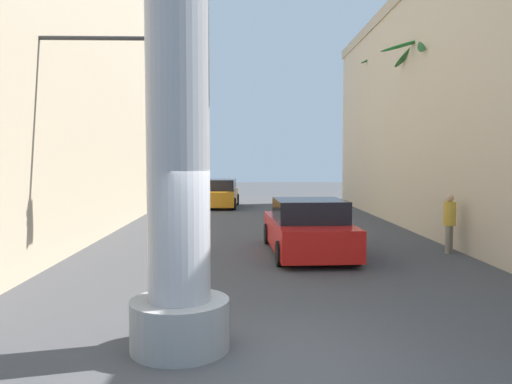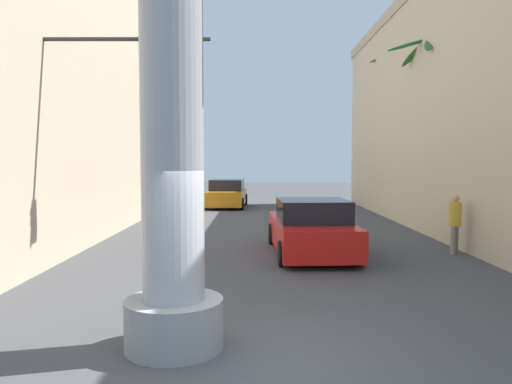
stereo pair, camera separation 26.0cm
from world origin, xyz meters
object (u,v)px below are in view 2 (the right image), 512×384
traffic_light_mast (56,103)px  palm_tree_mid_left (42,72)px  pedestrian_mid_right (452,219)px  palm_tree_mid_right (428,115)px  car_far (225,194)px  car_lead (309,229)px  palm_tree_far_right (391,106)px  pedestrian_far_left (106,203)px

traffic_light_mast → palm_tree_mid_left: 4.15m
traffic_light_mast → pedestrian_mid_right: traffic_light_mast is taller
traffic_light_mast → palm_tree_mid_right: 12.80m
palm_tree_mid_right → pedestrian_mid_right: bearing=-100.2°
car_far → palm_tree_mid_left: palm_tree_mid_left is taller
traffic_light_mast → car_lead: (6.26, 1.89, -3.29)m
palm_tree_mid_left → car_far: bearing=68.6°
car_lead → palm_tree_mid_right: bearing=42.7°
traffic_light_mast → palm_tree_mid_right: bearing=29.8°
palm_tree_mid_right → car_far: bearing=129.9°
car_far → palm_tree_far_right: palm_tree_far_right is taller
palm_tree_mid_left → pedestrian_mid_right: (12.09, -1.57, -4.34)m
traffic_light_mast → car_far: traffic_light_mast is taller
pedestrian_mid_right → pedestrian_far_left: bearing=153.4°
car_far → palm_tree_far_right: size_ratio=0.55×
pedestrian_far_left → car_lead: bearing=-38.0°
car_lead → palm_tree_mid_right: (4.84, 4.47, 3.58)m
car_far → traffic_light_mast: bearing=-101.0°
palm_tree_mid_right → pedestrian_mid_right: size_ratio=4.26×
palm_tree_mid_right → pedestrian_mid_right: (-0.80, -4.44, -3.30)m
palm_tree_far_right → pedestrian_mid_right: palm_tree_far_right is taller
traffic_light_mast → car_lead: traffic_light_mast is taller
palm_tree_far_right → pedestrian_mid_right: bearing=-96.6°
car_far → palm_tree_far_right: 10.05m
car_far → pedestrian_mid_right: size_ratio=2.69×
car_lead → palm_tree_mid_left: size_ratio=0.53×
palm_tree_mid_left → pedestrian_far_left: 6.06m
traffic_light_mast → car_lead: bearing=16.8°
palm_tree_mid_left → palm_tree_mid_right: bearing=12.5°
traffic_light_mast → pedestrian_far_left: traffic_light_mast is taller
palm_tree_far_right → palm_tree_mid_right: (-0.53, -6.97, -1.08)m
pedestrian_far_left → palm_tree_far_right: bearing=24.0°
car_lead → palm_tree_mid_left: 9.41m
palm_tree_mid_left → palm_tree_far_right: size_ratio=1.13×
car_lead → palm_tree_mid_left: (-8.04, 1.61, 4.62)m
palm_tree_far_right → palm_tree_mid_right: 7.08m
car_far → palm_tree_far_right: bearing=-17.0°
palm_tree_far_right → pedestrian_far_left: size_ratio=4.95×
traffic_light_mast → pedestrian_far_left: size_ratio=3.40×
palm_tree_mid_right → pedestrian_far_left: 12.73m
car_far → pedestrian_far_left: bearing=-116.9°
traffic_light_mast → pedestrian_far_left: (-1.12, 7.66, -3.03)m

